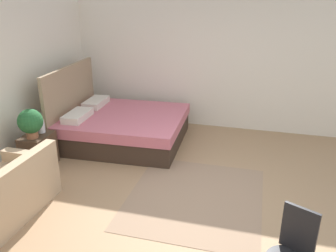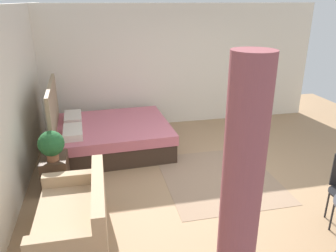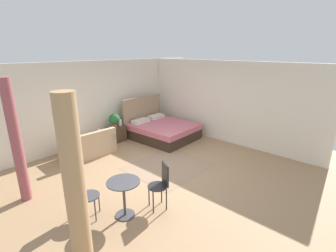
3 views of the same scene
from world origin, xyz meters
The scene contains 9 objects.
ground_plane centered at (0.00, 0.00, -0.01)m, with size 9.11×9.24×0.02m, color #9E7A56.
wall_right centered at (3.06, 0.00, 1.33)m, with size 0.12×6.24×2.66m, color silver.
area_rug centered at (0.29, 0.07, 0.00)m, with size 1.96×1.76×0.01m, color #93755B.
bed centered at (1.78, 1.74, 0.30)m, with size 1.91×2.17×1.35m.
couch centered at (-0.72, 2.26, 0.27)m, with size 1.41×0.82×0.77m.
nightstand centered at (0.53, 2.61, 0.27)m, with size 0.51×0.38×0.53m.
potted_plant centered at (0.43, 2.60, 0.79)m, with size 0.37×0.37×0.45m.
vase centered at (0.65, 2.59, 0.63)m, with size 0.12×0.12×0.20m.
cafe_chair_near_couch centered at (-1.10, -1.03, 0.56)m, with size 0.51×0.51×0.92m.
Camera 1 is at (-3.64, -0.62, 2.59)m, focal length 36.83 mm.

